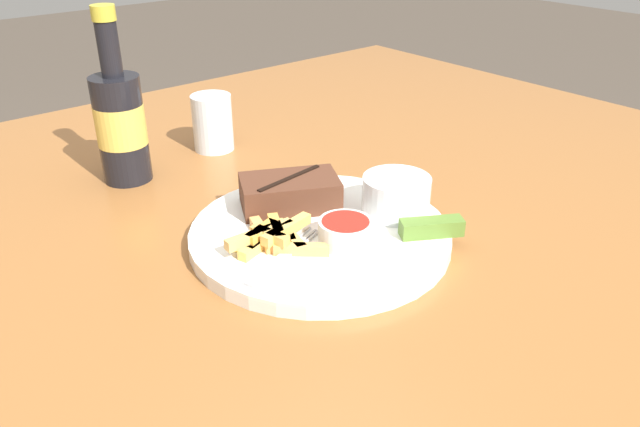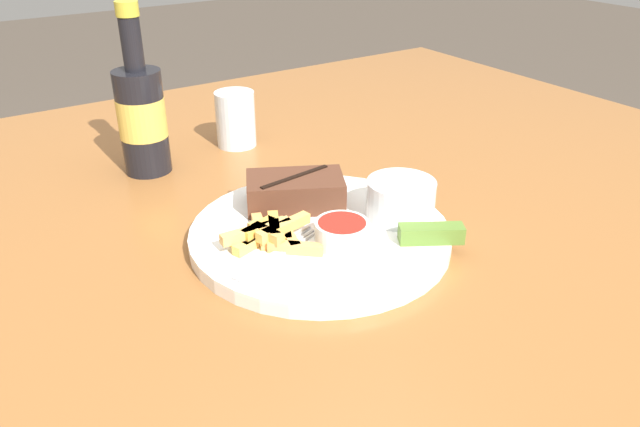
{
  "view_description": "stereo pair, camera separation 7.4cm",
  "coord_description": "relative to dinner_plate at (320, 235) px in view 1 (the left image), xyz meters",
  "views": [
    {
      "loc": [
        -0.42,
        -0.5,
        1.11
      ],
      "look_at": [
        0.0,
        0.0,
        0.77
      ],
      "focal_mm": 35.0,
      "sensor_mm": 36.0,
      "label": 1
    },
    {
      "loc": [
        -0.36,
        -0.54,
        1.11
      ],
      "look_at": [
        0.0,
        0.0,
        0.77
      ],
      "focal_mm": 35.0,
      "sensor_mm": 36.0,
      "label": 2
    }
  ],
  "objects": [
    {
      "name": "steak_portion",
      "position": [
        0.01,
        0.07,
        0.03
      ],
      "size": [
        0.14,
        0.12,
        0.04
      ],
      "color": "#512D1E",
      "rests_on": "dinner_plate"
    },
    {
      "name": "dinner_plate",
      "position": [
        0.0,
        0.0,
        0.0
      ],
      "size": [
        0.31,
        0.31,
        0.02
      ],
      "color": "white",
      "rests_on": "dining_table"
    },
    {
      "name": "beer_bottle",
      "position": [
        -0.1,
        0.32,
        0.08
      ],
      "size": [
        0.07,
        0.07,
        0.25
      ],
      "color": "black",
      "rests_on": "dining_table"
    },
    {
      "name": "fries_pile",
      "position": [
        -0.07,
        0.01,
        0.02
      ],
      "size": [
        0.11,
        0.12,
        0.02
      ],
      "color": "#F2B141",
      "rests_on": "dinner_plate"
    },
    {
      "name": "drinking_glass",
      "position": [
        0.06,
        0.34,
        0.04
      ],
      "size": [
        0.06,
        0.06,
        0.09
      ],
      "color": "silver",
      "rests_on": "dining_table"
    },
    {
      "name": "coleslaw_cup",
      "position": [
        0.1,
        -0.03,
        0.04
      ],
      "size": [
        0.08,
        0.08,
        0.05
      ],
      "color": "white",
      "rests_on": "dinner_plate"
    },
    {
      "name": "dining_table",
      "position": [
        0.0,
        0.0,
        -0.07
      ],
      "size": [
        1.58,
        1.4,
        0.73
      ],
      "color": "#935B2D",
      "rests_on": "ground_plane"
    },
    {
      "name": "fork_utensil",
      "position": [
        -0.08,
        -0.03,
        0.01
      ],
      "size": [
        0.13,
        0.06,
        0.0
      ],
      "rotation": [
        0.0,
        0.0,
        6.62
      ],
      "color": "#B7B7BC",
      "rests_on": "dinner_plate"
    },
    {
      "name": "pickle_spear",
      "position": [
        0.09,
        -0.1,
        0.02
      ],
      "size": [
        0.08,
        0.06,
        0.02
      ],
      "color": "#567A2D",
      "rests_on": "dinner_plate"
    },
    {
      "name": "dipping_sauce_cup",
      "position": [
        -0.0,
        -0.04,
        0.02
      ],
      "size": [
        0.06,
        0.06,
        0.03
      ],
      "color": "silver",
      "rests_on": "dinner_plate"
    }
  ]
}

